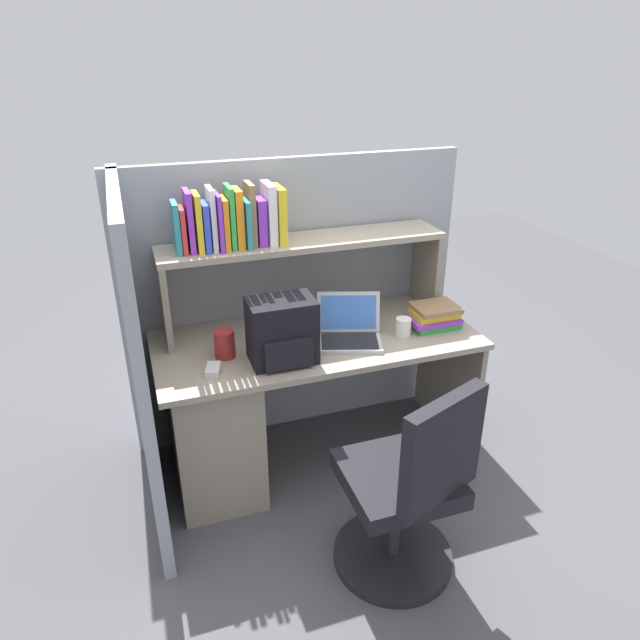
{
  "coord_description": "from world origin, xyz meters",
  "views": [
    {
      "loc": [
        -0.82,
        -2.44,
        2.06
      ],
      "look_at": [
        0.0,
        -0.05,
        0.85
      ],
      "focal_mm": 32.69,
      "sensor_mm": 36.0,
      "label": 1
    }
  ],
  "objects_px": {
    "paper_cup": "(403,327)",
    "office_chair": "(407,496)",
    "snack_canister": "(225,344)",
    "laptop": "(349,331)",
    "backpack": "(282,332)",
    "computer_mouse": "(213,370)"
  },
  "relations": [
    {
      "from": "paper_cup",
      "to": "snack_canister",
      "type": "bearing_deg",
      "value": 175.4
    },
    {
      "from": "office_chair",
      "to": "laptop",
      "type": "bearing_deg",
      "value": -113.85
    },
    {
      "from": "backpack",
      "to": "snack_canister",
      "type": "relative_size",
      "value": 2.25
    },
    {
      "from": "laptop",
      "to": "backpack",
      "type": "xyz_separation_m",
      "value": [
        -0.36,
        -0.09,
        0.1
      ]
    },
    {
      "from": "laptop",
      "to": "paper_cup",
      "type": "xyz_separation_m",
      "value": [
        0.28,
        -0.04,
        -0.0
      ]
    },
    {
      "from": "laptop",
      "to": "paper_cup",
      "type": "height_order",
      "value": "laptop"
    },
    {
      "from": "backpack",
      "to": "office_chair",
      "type": "relative_size",
      "value": 0.32
    },
    {
      "from": "backpack",
      "to": "snack_canister",
      "type": "xyz_separation_m",
      "value": [
        -0.25,
        0.12,
        -0.08
      ]
    },
    {
      "from": "snack_canister",
      "to": "office_chair",
      "type": "relative_size",
      "value": 0.14
    },
    {
      "from": "backpack",
      "to": "paper_cup",
      "type": "height_order",
      "value": "backpack"
    },
    {
      "from": "computer_mouse",
      "to": "laptop",
      "type": "bearing_deg",
      "value": 24.61
    },
    {
      "from": "laptop",
      "to": "backpack",
      "type": "bearing_deg",
      "value": -166.12
    },
    {
      "from": "snack_canister",
      "to": "office_chair",
      "type": "xyz_separation_m",
      "value": [
        0.57,
        -0.79,
        -0.4
      ]
    },
    {
      "from": "paper_cup",
      "to": "office_chair",
      "type": "xyz_separation_m",
      "value": [
        -0.31,
        -0.72,
        -0.38
      ]
    },
    {
      "from": "snack_canister",
      "to": "laptop",
      "type": "bearing_deg",
      "value": -3.12
    },
    {
      "from": "computer_mouse",
      "to": "snack_canister",
      "type": "distance_m",
      "value": 0.16
    },
    {
      "from": "backpack",
      "to": "office_chair",
      "type": "xyz_separation_m",
      "value": [
        0.33,
        -0.67,
        -0.48
      ]
    },
    {
      "from": "paper_cup",
      "to": "office_chair",
      "type": "height_order",
      "value": "office_chair"
    },
    {
      "from": "office_chair",
      "to": "paper_cup",
      "type": "bearing_deg",
      "value": -134.56
    },
    {
      "from": "computer_mouse",
      "to": "office_chair",
      "type": "relative_size",
      "value": 0.11
    },
    {
      "from": "laptop",
      "to": "paper_cup",
      "type": "bearing_deg",
      "value": -7.82
    },
    {
      "from": "backpack",
      "to": "office_chair",
      "type": "bearing_deg",
      "value": -64.02
    }
  ]
}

